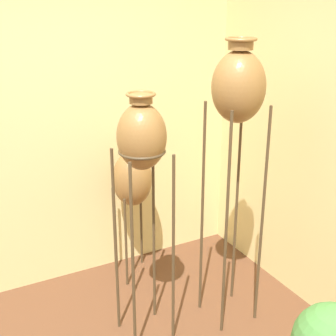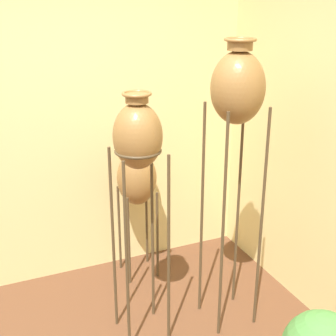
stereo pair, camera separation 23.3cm
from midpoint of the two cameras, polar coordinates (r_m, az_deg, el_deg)
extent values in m
cube|color=beige|center=(3.60, -19.64, 5.34)|extent=(7.53, 0.06, 2.70)
cylinder|color=#473823|center=(3.04, 4.92, -7.61)|extent=(0.02, 0.02, 1.57)
cylinder|color=#473823|center=(3.19, 9.36, -6.38)|extent=(0.02, 0.02, 1.57)
cylinder|color=#473823|center=(3.26, 2.16, -5.50)|extent=(0.02, 0.02, 1.57)
cylinder|color=#473823|center=(3.41, 6.43, -4.47)|extent=(0.02, 0.02, 1.57)
torus|color=#473823|center=(2.96, 6.25, 7.84)|extent=(0.30, 0.30, 0.02)
ellipsoid|color=olive|center=(2.94, 6.33, 9.77)|extent=(0.34, 0.34, 0.45)
cylinder|color=olive|center=(2.90, 6.53, 14.74)|extent=(0.15, 0.15, 0.06)
torus|color=olive|center=(2.90, 6.55, 15.36)|extent=(0.19, 0.19, 0.02)
cylinder|color=#473823|center=(2.93, -6.63, -11.63)|extent=(0.02, 0.02, 1.33)
cylinder|color=#473823|center=(3.03, -1.59, -10.37)|extent=(0.02, 0.02, 1.33)
cylinder|color=#473823|center=(3.16, -8.54, -9.18)|extent=(0.02, 0.02, 1.33)
cylinder|color=#473823|center=(3.25, -3.82, -8.11)|extent=(0.02, 0.02, 1.33)
torus|color=#473823|center=(2.81, -5.57, 1.99)|extent=(0.29, 0.29, 0.02)
ellipsoid|color=olive|center=(2.79, -5.63, 3.77)|extent=(0.30, 0.30, 0.41)
cylinder|color=olive|center=(2.73, -5.80, 8.38)|extent=(0.14, 0.14, 0.05)
torus|color=olive|center=(2.73, -5.82, 8.92)|extent=(0.18, 0.18, 0.02)
cylinder|color=#473823|center=(3.74, -6.95, -9.11)|extent=(0.02, 0.02, 0.76)
cylinder|color=#473823|center=(3.82, -3.51, -8.32)|extent=(0.02, 0.02, 0.76)
cylinder|color=#473823|center=(3.94, -8.26, -7.54)|extent=(0.02, 0.02, 0.76)
cylinder|color=#473823|center=(4.02, -4.97, -6.82)|extent=(0.02, 0.02, 0.76)
torus|color=#473823|center=(3.71, -6.13, -2.77)|extent=(0.25, 0.25, 0.02)
ellipsoid|color=olive|center=(3.68, -6.19, -1.36)|extent=(0.31, 0.31, 0.44)
cylinder|color=olive|center=(3.59, -6.35, 2.53)|extent=(0.14, 0.14, 0.08)
torus|color=olive|center=(3.58, -6.37, 3.18)|extent=(0.18, 0.18, 0.02)
camera|label=1|loc=(0.12, -92.10, -0.78)|focal=50.00mm
camera|label=2|loc=(0.12, 87.90, 0.78)|focal=50.00mm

